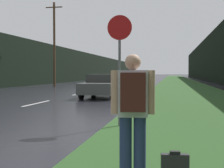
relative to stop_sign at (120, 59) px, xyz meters
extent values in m
cube|color=#26471E|center=(2.61, 32.96, -1.84)|extent=(6.00, 240.00, 0.02)
cube|color=silver|center=(-4.96, 5.61, -1.84)|extent=(0.12, 3.00, 0.01)
cube|color=silver|center=(-4.96, 12.61, -1.84)|extent=(0.12, 3.00, 0.01)
cube|color=silver|center=(-4.96, 19.61, -1.84)|extent=(0.12, 3.00, 0.01)
cube|color=silver|center=(-4.96, 26.61, -1.84)|extent=(0.12, 3.00, 0.01)
cube|color=black|center=(-15.54, 42.96, 0.81)|extent=(2.00, 140.00, 5.31)
cube|color=black|center=(8.61, 42.96, 2.16)|extent=(2.00, 140.00, 8.01)
cylinder|color=#4C3823|center=(-10.74, 22.73, 2.57)|extent=(0.24, 0.24, 8.82)
cube|color=#4C3823|center=(-10.74, 22.73, 6.48)|extent=(1.80, 0.10, 0.10)
cylinder|color=slate|center=(0.00, 0.00, -0.67)|extent=(0.07, 0.07, 2.36)
cylinder|color=#B71414|center=(0.00, 0.00, 0.85)|extent=(0.67, 0.02, 0.67)
cylinder|color=navy|center=(0.78, -4.19, -1.41)|extent=(0.17, 0.17, 0.87)
cylinder|color=navy|center=(0.97, -4.16, -1.41)|extent=(0.17, 0.17, 0.87)
cube|color=silver|center=(0.88, -4.17, -0.66)|extent=(0.43, 0.28, 0.63)
sphere|color=tan|center=(0.88, -4.17, -0.23)|extent=(0.22, 0.22, 0.22)
cylinder|color=tan|center=(0.63, -4.21, -0.64)|extent=(0.10, 0.10, 0.59)
cylinder|color=tan|center=(1.13, -4.14, -0.64)|extent=(0.10, 0.10, 0.59)
cube|color=#471E19|center=(0.90, -4.38, -0.62)|extent=(0.34, 0.22, 0.50)
cube|color=#232326|center=(1.45, -4.18, -1.65)|extent=(0.38, 0.15, 0.39)
cube|color=black|center=(1.45, -4.18, -1.44)|extent=(0.14, 0.09, 0.04)
cube|color=#4C514C|center=(-2.68, 9.80, -1.26)|extent=(1.89, 4.52, 0.62)
cube|color=#2D302D|center=(-2.68, 10.03, -0.71)|extent=(1.61, 2.03, 0.48)
cylinder|color=black|center=(-1.78, 8.40, -1.54)|extent=(0.20, 0.62, 0.62)
cylinder|color=black|center=(-3.58, 8.40, -1.54)|extent=(0.20, 0.62, 0.62)
cylinder|color=black|center=(-1.78, 11.20, -1.54)|extent=(0.20, 0.62, 0.62)
cylinder|color=black|center=(-3.58, 11.20, -1.54)|extent=(0.20, 0.62, 0.62)
camera|label=1|loc=(1.39, -8.37, -0.38)|focal=50.00mm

